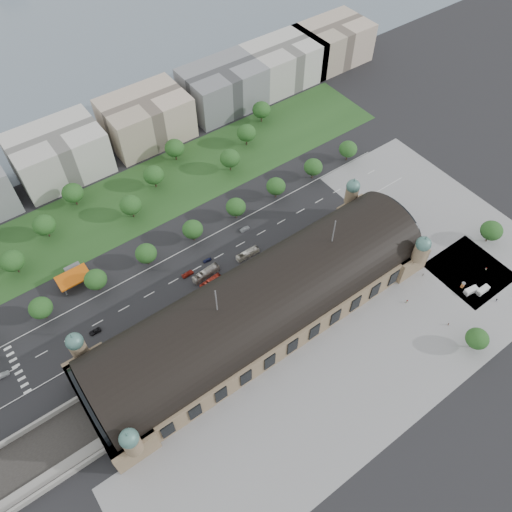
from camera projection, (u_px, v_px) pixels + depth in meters
ground at (261, 318)px, 207.09m from camera, size 900.00×900.00×0.00m
station at (261, 305)px, 199.03m from camera, size 150.00×48.40×44.30m
plaza_south at (351, 386)px, 188.66m from camera, size 190.00×48.00×0.12m
plaza_east at (430, 212)px, 244.71m from camera, size 56.00×100.00×0.12m
road_slab at (173, 281)px, 218.86m from camera, size 260.00×26.00×0.10m
grass_belt at (126, 204)px, 248.28m from camera, size 300.00×45.00×0.10m
petrol_station at (74, 273)px, 217.85m from camera, size 14.00×13.00×5.05m
lake at (14, 29)px, 356.64m from camera, size 700.00×320.00×0.08m
office_3 at (59, 154)px, 253.47m from camera, size 45.00×32.00×24.00m
office_4 at (146, 119)px, 271.73m from camera, size 45.00×32.00×24.00m
office_5 at (223, 88)px, 289.99m from camera, size 45.00×32.00×24.00m
office_6 at (283, 63)px, 306.43m from camera, size 45.00×32.00×24.00m
office_7 at (332, 43)px, 321.03m from camera, size 45.00×32.00×24.00m
tree_row_2 at (41, 308)px, 201.57m from camera, size 9.60×9.60×11.52m
tree_row_3 at (96, 280)px, 210.34m from camera, size 9.60×9.60×11.52m
tree_row_4 at (146, 253)px, 219.10m from camera, size 9.60×9.60×11.52m
tree_row_5 at (193, 229)px, 227.87m from camera, size 9.60×9.60×11.52m
tree_row_6 at (236, 207)px, 236.63m from camera, size 9.60×9.60×11.52m
tree_row_7 at (276, 186)px, 245.40m from camera, size 9.60×9.60×11.52m
tree_row_8 at (313, 167)px, 254.16m from camera, size 9.60×9.60×11.52m
tree_row_9 at (348, 149)px, 262.93m from camera, size 9.60×9.60×11.52m
tree_belt_3 at (12, 261)px, 215.77m from camera, size 10.40×10.40×12.48m
tree_belt_4 at (44, 225)px, 228.73m from camera, size 10.40×10.40×12.48m
tree_belt_5 at (73, 193)px, 241.70m from camera, size 10.40×10.40×12.48m
tree_belt_6 at (131, 205)px, 236.59m from camera, size 10.40×10.40×12.48m
tree_belt_7 at (154, 175)px, 249.55m from camera, size 10.40×10.40×12.48m
tree_belt_8 at (174, 148)px, 262.51m from camera, size 10.40×10.40×12.48m
tree_belt_9 at (230, 158)px, 257.41m from camera, size 10.40×10.40×12.48m
tree_belt_10 at (246, 133)px, 270.37m from camera, size 10.40×10.40×12.48m
tree_belt_11 at (261, 110)px, 283.33m from camera, size 10.40×10.40×12.48m
tree_plaza_ne at (492, 231)px, 227.39m from camera, size 10.00×10.00×11.69m
tree_plaza_s at (477, 339)px, 193.56m from camera, size 9.00×9.00×10.64m
traffic_car_1 at (3, 375)px, 190.52m from camera, size 4.97×1.79×1.63m
traffic_car_2 at (95, 331)px, 202.50m from camera, size 4.84×2.23×1.34m
traffic_car_3 at (188, 274)px, 220.36m from camera, size 5.74×2.59×1.63m
traffic_car_4 at (207, 260)px, 225.32m from camera, size 4.12×2.01×1.35m
traffic_car_5 at (245, 229)px, 236.81m from camera, size 4.92×1.77×1.62m
parked_car_0 at (90, 362)px, 194.18m from camera, size 4.36×2.83×1.36m
parked_car_1 at (86, 360)px, 194.50m from camera, size 5.34×3.81×1.35m
parked_car_2 at (97, 353)px, 196.33m from camera, size 5.45×3.88×1.46m
parked_car_3 at (141, 338)px, 200.68m from camera, size 4.16×2.88×1.31m
parked_car_4 at (170, 312)px, 208.00m from camera, size 4.93×3.86×1.57m
parked_car_5 at (152, 329)px, 203.18m from camera, size 5.36×4.78×1.38m
parked_car_6 at (190, 309)px, 209.04m from camera, size 5.29×4.72×1.47m
bus_west at (211, 282)px, 216.87m from camera, size 10.87×3.53×2.97m
bus_mid at (206, 273)px, 219.27m from camera, size 13.62×4.32×3.73m
bus_east at (248, 254)px, 226.45m from camera, size 11.55×2.84×3.21m
van_east at (470, 291)px, 214.21m from camera, size 6.28×3.37×2.58m
van_south at (482, 291)px, 214.28m from camera, size 6.12×2.56×2.63m
advertising_column at (463, 285)px, 215.67m from camera, size 1.62×1.62×3.07m
pedestrian_0 at (407, 301)px, 211.19m from camera, size 0.98×0.61×1.94m
pedestrian_1 at (448, 324)px, 204.49m from camera, size 0.49×0.66×1.64m
pedestrian_2 at (423, 275)px, 220.14m from camera, size 0.83×0.82×1.52m
pedestrian_4 at (496, 300)px, 211.68m from camera, size 1.26×0.94×1.79m
pedestrian_5 at (486, 269)px, 222.23m from camera, size 0.71×0.89×1.60m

